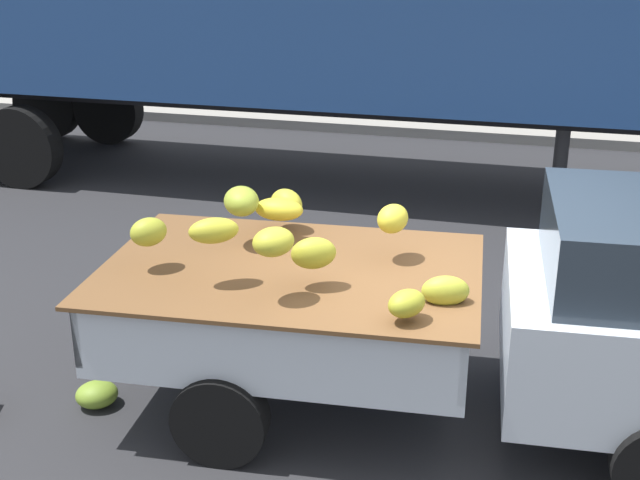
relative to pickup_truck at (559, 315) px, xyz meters
name	(u,v)px	position (x,y,z in m)	size (l,w,h in m)	color
ground	(458,419)	(-0.62, -0.08, -0.88)	(220.00, 220.00, 0.00)	#28282B
curb_strip	(514,133)	(-0.62, 8.40, -0.80)	(80.00, 0.80, 0.16)	gray
pickup_truck	(559,315)	(0.00, 0.00, 0.00)	(4.80, 2.12, 1.70)	silver
fallen_banana_bunch_near_tailgate	(97,394)	(-3.23, -0.57, -0.79)	(0.31, 0.28, 0.19)	olive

